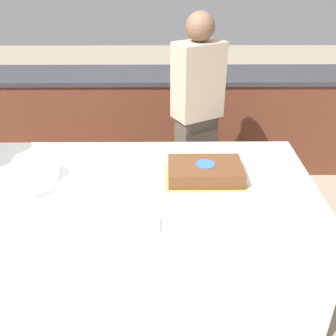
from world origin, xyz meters
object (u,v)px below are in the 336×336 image
object	(u,v)px
plate_stack	(40,171)
wine_glass	(28,182)
person_cutting_cake	(197,120)
cake	(205,171)

from	to	relation	value
plate_stack	wine_glass	size ratio (longest dim) A/B	1.30
person_cutting_cake	wine_glass	bearing A→B (deg)	14.97
wine_glass	cake	bearing A→B (deg)	13.34
plate_stack	wine_glass	xyz separation A→B (m)	(0.01, -0.24, 0.07)
plate_stack	person_cutting_cake	world-z (taller)	person_cutting_cake
person_cutting_cake	plate_stack	bearing A→B (deg)	6.35
cake	plate_stack	xyz separation A→B (m)	(-0.96, 0.01, -0.00)
plate_stack	wine_glass	distance (m)	0.25
cake	person_cutting_cake	world-z (taller)	person_cutting_cake
wine_glass	person_cutting_cake	distance (m)	1.32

